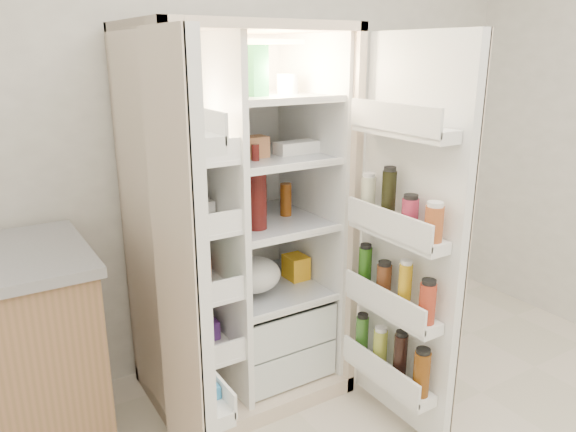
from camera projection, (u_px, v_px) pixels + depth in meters
wall_back at (222, 116)px, 2.86m from camera, size 4.00×0.02×2.70m
refrigerator at (237, 248)px, 2.70m from camera, size 0.92×0.70×1.80m
freezer_door at (183, 286)px, 1.91m from camera, size 0.15×0.40×1.72m
fridge_door at (407, 249)px, 2.34m from camera, size 0.17×0.58×1.72m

